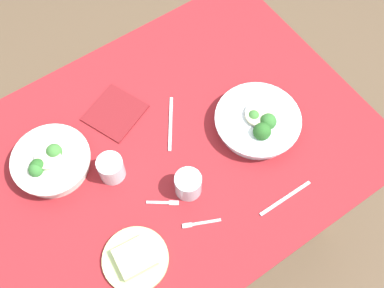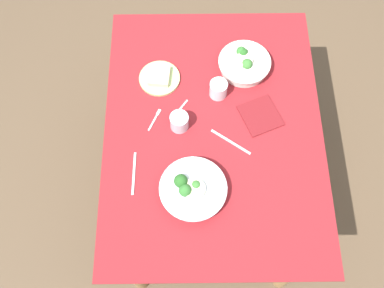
{
  "view_description": "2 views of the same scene",
  "coord_description": "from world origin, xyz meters",
  "px_view_note": "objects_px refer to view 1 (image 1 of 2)",
  "views": [
    {
      "loc": [
        0.31,
        0.58,
        2.03
      ],
      "look_at": [
        -0.06,
        0.04,
        0.77
      ],
      "focal_mm": 44.52,
      "sensor_mm": 36.0,
      "label": 1
    },
    {
      "loc": [
        -0.86,
        0.1,
        2.44
      ],
      "look_at": [
        -0.08,
        0.09,
        0.77
      ],
      "focal_mm": 42.24,
      "sensor_mm": 36.0,
      "label": 2
    }
  ],
  "objects_px": {
    "bread_side_plate": "(135,259)",
    "table_knife_left": "(171,124)",
    "napkin_folded_upper": "(115,113)",
    "fork_by_near_bowl": "(164,203)",
    "broccoli_bowl_near": "(51,162)",
    "fork_by_far_bowl": "(200,223)",
    "water_glass_side": "(188,184)",
    "water_glass_center": "(111,168)",
    "table_knife_right": "(285,198)",
    "broccoli_bowl_far": "(258,122)"
  },
  "relations": [
    {
      "from": "water_glass_center",
      "to": "table_knife_right",
      "type": "bearing_deg",
      "value": 136.49
    },
    {
      "from": "fork_by_far_bowl",
      "to": "table_knife_left",
      "type": "bearing_deg",
      "value": -84.5
    },
    {
      "from": "table_knife_right",
      "to": "napkin_folded_upper",
      "type": "distance_m",
      "value": 0.59
    },
    {
      "from": "bread_side_plate",
      "to": "water_glass_side",
      "type": "height_order",
      "value": "water_glass_side"
    },
    {
      "from": "water_glass_center",
      "to": "water_glass_side",
      "type": "distance_m",
      "value": 0.23
    },
    {
      "from": "bread_side_plate",
      "to": "table_knife_right",
      "type": "relative_size",
      "value": 1.0
    },
    {
      "from": "water_glass_center",
      "to": "table_knife_left",
      "type": "distance_m",
      "value": 0.24
    },
    {
      "from": "broccoli_bowl_near",
      "to": "bread_side_plate",
      "type": "xyz_separation_m",
      "value": [
        -0.06,
        0.38,
        -0.02
      ]
    },
    {
      "from": "broccoli_bowl_near",
      "to": "fork_by_far_bowl",
      "type": "distance_m",
      "value": 0.47
    },
    {
      "from": "table_knife_left",
      "to": "broccoli_bowl_near",
      "type": "bearing_deg",
      "value": -66.34
    },
    {
      "from": "napkin_folded_upper",
      "to": "broccoli_bowl_far",
      "type": "bearing_deg",
      "value": 139.01
    },
    {
      "from": "water_glass_side",
      "to": "fork_by_far_bowl",
      "type": "xyz_separation_m",
      "value": [
        0.03,
        0.11,
        -0.04
      ]
    },
    {
      "from": "broccoli_bowl_near",
      "to": "water_glass_side",
      "type": "xyz_separation_m",
      "value": [
        -0.29,
        0.29,
        0.01
      ]
    },
    {
      "from": "fork_by_far_bowl",
      "to": "broccoli_bowl_near",
      "type": "bearing_deg",
      "value": -31.95
    },
    {
      "from": "napkin_folded_upper",
      "to": "fork_by_near_bowl",
      "type": "bearing_deg",
      "value": 83.91
    },
    {
      "from": "broccoli_bowl_near",
      "to": "table_knife_left",
      "type": "xyz_separation_m",
      "value": [
        -0.37,
        0.07,
        -0.03
      ]
    },
    {
      "from": "table_knife_right",
      "to": "napkin_folded_upper",
      "type": "height_order",
      "value": "napkin_folded_upper"
    },
    {
      "from": "bread_side_plate",
      "to": "table_knife_left",
      "type": "height_order",
      "value": "bread_side_plate"
    },
    {
      "from": "broccoli_bowl_near",
      "to": "table_knife_left",
      "type": "height_order",
      "value": "broccoli_bowl_near"
    },
    {
      "from": "table_knife_right",
      "to": "broccoli_bowl_far",
      "type": "bearing_deg",
      "value": 72.08
    },
    {
      "from": "water_glass_center",
      "to": "table_knife_left",
      "type": "relative_size",
      "value": 0.4
    },
    {
      "from": "broccoli_bowl_near",
      "to": "water_glass_center",
      "type": "relative_size",
      "value": 2.98
    },
    {
      "from": "napkin_folded_upper",
      "to": "table_knife_right",
      "type": "bearing_deg",
      "value": 116.09
    },
    {
      "from": "bread_side_plate",
      "to": "napkin_folded_upper",
      "type": "bearing_deg",
      "value": -113.63
    },
    {
      "from": "broccoli_bowl_near",
      "to": "water_glass_center",
      "type": "height_order",
      "value": "broccoli_bowl_near"
    },
    {
      "from": "water_glass_center",
      "to": "fork_by_far_bowl",
      "type": "bearing_deg",
      "value": 114.31
    },
    {
      "from": "bread_side_plate",
      "to": "water_glass_side",
      "type": "xyz_separation_m",
      "value": [
        -0.24,
        -0.09,
        0.03
      ]
    },
    {
      "from": "broccoli_bowl_near",
      "to": "water_glass_side",
      "type": "relative_size",
      "value": 2.98
    },
    {
      "from": "table_knife_left",
      "to": "napkin_folded_upper",
      "type": "height_order",
      "value": "napkin_folded_upper"
    },
    {
      "from": "water_glass_side",
      "to": "fork_by_far_bowl",
      "type": "relative_size",
      "value": 0.74
    },
    {
      "from": "broccoli_bowl_near",
      "to": "bread_side_plate",
      "type": "relative_size",
      "value": 1.28
    },
    {
      "from": "water_glass_side",
      "to": "table_knife_left",
      "type": "distance_m",
      "value": 0.23
    },
    {
      "from": "bread_side_plate",
      "to": "water_glass_center",
      "type": "xyz_separation_m",
      "value": [
        -0.08,
        -0.26,
        0.03
      ]
    },
    {
      "from": "broccoli_bowl_near",
      "to": "fork_by_near_bowl",
      "type": "bearing_deg",
      "value": 126.29
    },
    {
      "from": "fork_by_near_bowl",
      "to": "fork_by_far_bowl",
      "type": "bearing_deg",
      "value": -29.97
    },
    {
      "from": "water_glass_side",
      "to": "table_knife_right",
      "type": "xyz_separation_m",
      "value": [
        -0.22,
        0.18,
        -0.04
      ]
    },
    {
      "from": "broccoli_bowl_near",
      "to": "water_glass_center",
      "type": "bearing_deg",
      "value": 138.14
    },
    {
      "from": "broccoli_bowl_near",
      "to": "table_knife_right",
      "type": "relative_size",
      "value": 1.27
    },
    {
      "from": "bread_side_plate",
      "to": "broccoli_bowl_near",
      "type": "bearing_deg",
      "value": -81.71
    },
    {
      "from": "table_knife_right",
      "to": "napkin_folded_upper",
      "type": "xyz_separation_m",
      "value": [
        0.26,
        -0.53,
        0.0
      ]
    },
    {
      "from": "broccoli_bowl_far",
      "to": "fork_by_far_bowl",
      "type": "height_order",
      "value": "broccoli_bowl_far"
    },
    {
      "from": "broccoli_bowl_far",
      "to": "table_knife_right",
      "type": "xyz_separation_m",
      "value": [
        0.08,
        0.24,
        -0.03
      ]
    },
    {
      "from": "fork_by_near_bowl",
      "to": "napkin_folded_upper",
      "type": "xyz_separation_m",
      "value": [
        -0.04,
        -0.34,
        0.0
      ]
    },
    {
      "from": "broccoli_bowl_near",
      "to": "fork_by_near_bowl",
      "type": "height_order",
      "value": "broccoli_bowl_near"
    },
    {
      "from": "bread_side_plate",
      "to": "table_knife_right",
      "type": "distance_m",
      "value": 0.46
    },
    {
      "from": "broccoli_bowl_near",
      "to": "fork_by_far_bowl",
      "type": "bearing_deg",
      "value": 123.2
    },
    {
      "from": "broccoli_bowl_near",
      "to": "water_glass_side",
      "type": "bearing_deg",
      "value": 135.19
    },
    {
      "from": "broccoli_bowl_near",
      "to": "fork_by_far_bowl",
      "type": "xyz_separation_m",
      "value": [
        -0.26,
        0.39,
        -0.03
      ]
    },
    {
      "from": "bread_side_plate",
      "to": "table_knife_left",
      "type": "bearing_deg",
      "value": -136.07
    },
    {
      "from": "water_glass_center",
      "to": "table_knife_right",
      "type": "height_order",
      "value": "water_glass_center"
    }
  ]
}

